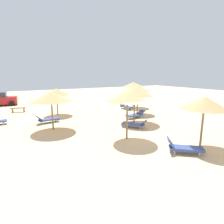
# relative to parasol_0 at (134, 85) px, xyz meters

# --- Properties ---
(ground_plane) EXTENTS (80.00, 80.00, 0.00)m
(ground_plane) POSITION_rel_parasol_0_xyz_m (-6.62, -9.20, -2.77)
(ground_plane) COLOR #DBBA8C
(parasol_0) EXTENTS (2.80, 2.80, 3.08)m
(parasol_0) POSITION_rel_parasol_0_xyz_m (0.00, 0.00, 0.00)
(parasol_0) COLOR #75604C
(parasol_0) RESTS_ON ground
(parasol_2) EXTENTS (3.10, 3.10, 2.95)m
(parasol_2) POSITION_rel_parasol_0_xyz_m (-4.25, -5.88, -0.15)
(parasol_2) COLOR #75604C
(parasol_2) RESTS_ON ground
(parasol_3) EXTENTS (2.50, 2.50, 2.87)m
(parasol_3) POSITION_rel_parasol_0_xyz_m (-1.88, -3.25, -0.19)
(parasol_3) COLOR #75604C
(parasol_3) RESTS_ON ground
(parasol_4) EXTENTS (2.48, 2.48, 2.89)m
(parasol_4) POSITION_rel_parasol_0_xyz_m (-4.22, -12.08, -0.24)
(parasol_4) COLOR #75604C
(parasol_4) RESTS_ON ground
(parasol_5) EXTENTS (3.05, 3.05, 2.79)m
(parasol_5) POSITION_rel_parasol_0_xyz_m (-10.74, -4.55, -0.31)
(parasol_5) COLOR #75604C
(parasol_5) RESTS_ON ground
(parasol_7) EXTENTS (2.59, 2.59, 2.90)m
(parasol_7) POSITION_rel_parasol_0_xyz_m (-7.09, -8.90, -0.12)
(parasol_7) COLOR #75604C
(parasol_7) RESTS_ON ground
(parasol_8) EXTENTS (2.69, 2.69, 2.66)m
(parasol_8) POSITION_rel_parasol_0_xyz_m (-9.25, 0.26, -0.44)
(parasol_8) COLOR #75604C
(parasol_8) RESTS_ON ground
(lounger_0) EXTENTS (0.83, 1.91, 0.80)m
(lounger_0) POSITION_rel_parasol_0_xyz_m (-1.59, -0.69, -2.44)
(lounger_0) COLOR #33478C
(lounger_0) RESTS_ON ground
(lounger_2) EXTENTS (1.63, 1.91, 0.69)m
(lounger_2) POSITION_rel_parasol_0_xyz_m (-5.21, -7.25, -2.45)
(lounger_2) COLOR #33478C
(lounger_2) RESTS_ON ground
(lounger_3) EXTENTS (1.93, 0.72, 0.68)m
(lounger_3) POSITION_rel_parasol_0_xyz_m (-3.21, -4.76, -2.45)
(lounger_3) COLOR #33478C
(lounger_3) RESTS_ON ground
(lounger_4) EXTENTS (1.82, 1.68, 0.81)m
(lounger_4) POSITION_rel_parasol_0_xyz_m (-5.75, -12.15, -2.44)
(lounger_4) COLOR #33478C
(lounger_4) RESTS_ON ground
(lounger_5) EXTENTS (1.94, 0.81, 0.72)m
(lounger_5) POSITION_rel_parasol_0_xyz_m (-10.75, -2.39, -2.45)
(lounger_5) COLOR #33478C
(lounger_5) RESTS_ON ground
(bench_0) EXTENTS (1.54, 0.57, 0.49)m
(bench_0) POSITION_rel_parasol_0_xyz_m (-12.64, 3.70, -2.42)
(bench_0) COLOR brown
(bench_0) RESTS_ON ground
(parked_car) EXTENTS (4.17, 2.36, 1.72)m
(parked_car) POSITION_rel_parasol_0_xyz_m (-14.47, 9.59, -1.94)
(parked_car) COLOR #B21E23
(parked_car) RESTS_ON ground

